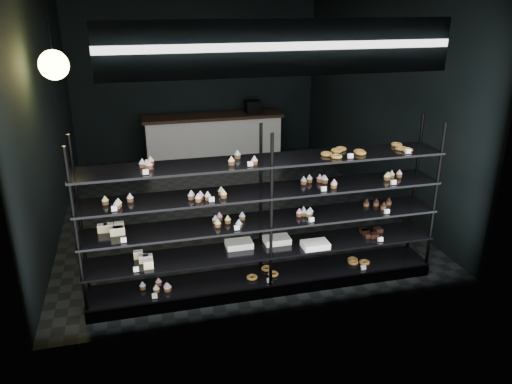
# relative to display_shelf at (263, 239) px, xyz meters

# --- Properties ---
(room) EXTENTS (5.01, 6.01, 3.20)m
(room) POSITION_rel_display_shelf_xyz_m (0.05, 2.45, 0.97)
(room) COLOR black
(room) RESTS_ON ground
(display_shelf) EXTENTS (4.00, 0.50, 1.91)m
(display_shelf) POSITION_rel_display_shelf_xyz_m (0.00, 0.00, 0.00)
(display_shelf) COLOR black
(display_shelf) RESTS_ON room
(signage) EXTENTS (3.30, 0.05, 0.50)m
(signage) POSITION_rel_display_shelf_xyz_m (0.05, -0.48, 2.12)
(signage) COLOR #0E1546
(signage) RESTS_ON room
(pendant_lamp) EXTENTS (0.34, 0.34, 0.90)m
(pendant_lamp) POSITION_rel_display_shelf_xyz_m (-2.13, 1.38, 1.82)
(pendant_lamp) COLOR black
(pendant_lamp) RESTS_ON room
(service_counter) EXTENTS (2.81, 0.65, 1.23)m
(service_counter) POSITION_rel_display_shelf_xyz_m (0.29, 4.95, -0.13)
(service_counter) COLOR beige
(service_counter) RESTS_ON room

